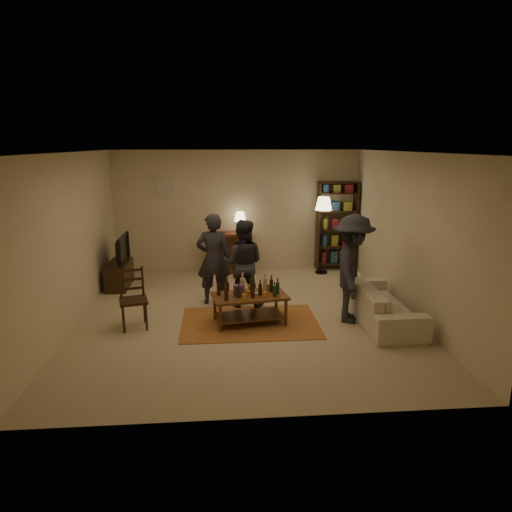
{
  "coord_description": "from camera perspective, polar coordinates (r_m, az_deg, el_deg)",
  "views": [
    {
      "loc": [
        -0.42,
        -7.26,
        2.83
      ],
      "look_at": [
        0.19,
        0.1,
        1.0
      ],
      "focal_mm": 32.0,
      "sensor_mm": 36.0,
      "label": 1
    }
  ],
  "objects": [
    {
      "name": "dresser",
      "position": [
        10.25,
        -3.32,
        0.58
      ],
      "size": [
        1.0,
        0.5,
        1.36
      ],
      "color": "maroon",
      "rests_on": "ground"
    },
    {
      "name": "bookshelf",
      "position": [
        10.54,
        10.02,
        3.86
      ],
      "size": [
        0.9,
        0.34,
        2.02
      ],
      "color": "#311E10",
      "rests_on": "ground"
    },
    {
      "name": "person_by_sofa",
      "position": [
        7.46,
        11.97,
        -1.57
      ],
      "size": [
        0.96,
        1.28,
        1.76
      ],
      "primitive_type": "imported",
      "rotation": [
        0.0,
        0.0,
        1.27
      ],
      "color": "#292A31",
      "rests_on": "ground"
    },
    {
      "name": "rug",
      "position": [
        7.48,
        -0.78,
        -8.32
      ],
      "size": [
        2.2,
        1.5,
        0.01
      ],
      "primitive_type": "cube",
      "color": "brown",
      "rests_on": "ground"
    },
    {
      "name": "tv_stand",
      "position": [
        9.6,
        -16.73,
        -1.48
      ],
      "size": [
        0.4,
        1.0,
        1.06
      ],
      "color": "#311E10",
      "rests_on": "ground"
    },
    {
      "name": "person_left",
      "position": [
        8.18,
        -5.35,
        -0.35
      ],
      "size": [
        0.61,
        0.4,
        1.66
      ],
      "primitive_type": "imported",
      "rotation": [
        0.0,
        0.0,
        3.13
      ],
      "color": "#282830",
      "rests_on": "ground"
    },
    {
      "name": "room_shell",
      "position": [
        10.29,
        -6.03,
        8.14
      ],
      "size": [
        6.0,
        6.0,
        6.0
      ],
      "color": "beige",
      "rests_on": "ground"
    },
    {
      "name": "floor_lamp",
      "position": [
        10.07,
        8.44,
        5.83
      ],
      "size": [
        0.36,
        0.36,
        1.7
      ],
      "color": "black",
      "rests_on": "ground"
    },
    {
      "name": "coffee_table",
      "position": [
        7.33,
        -0.81,
        -5.29
      ],
      "size": [
        1.26,
        0.83,
        0.82
      ],
      "rotation": [
        0.0,
        0.0,
        0.17
      ],
      "color": "brown",
      "rests_on": "ground"
    },
    {
      "name": "sofa",
      "position": [
        7.77,
        15.35,
        -5.61
      ],
      "size": [
        0.81,
        2.08,
        0.61
      ],
      "primitive_type": "imported",
      "rotation": [
        0.0,
        0.0,
        1.57
      ],
      "color": "beige",
      "rests_on": "ground"
    },
    {
      "name": "floor",
      "position": [
        7.81,
        -1.32,
        -7.38
      ],
      "size": [
        6.0,
        6.0,
        0.0
      ],
      "primitive_type": "plane",
      "color": "#C6B793",
      "rests_on": "ground"
    },
    {
      "name": "person_right",
      "position": [
        8.02,
        -1.66,
        -0.94
      ],
      "size": [
        0.86,
        0.73,
        1.56
      ],
      "primitive_type": "imported",
      "rotation": [
        0.0,
        0.0,
        2.94
      ],
      "color": "#282931",
      "rests_on": "ground"
    },
    {
      "name": "dining_chair",
      "position": [
        7.43,
        -15.13,
        -4.84
      ],
      "size": [
        0.5,
        0.5,
        0.97
      ],
      "rotation": [
        0.0,
        0.0,
        0.23
      ],
      "color": "#311E10",
      "rests_on": "ground"
    }
  ]
}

